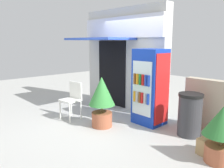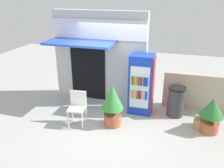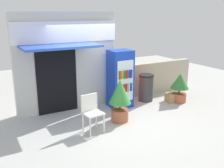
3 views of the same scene
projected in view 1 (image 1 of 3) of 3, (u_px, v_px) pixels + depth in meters
ground at (102, 122)px, 5.43m from camera, size 16.00×16.00×0.00m
storefront_building at (122, 57)px, 6.56m from camera, size 2.99×1.33×2.84m
drink_cooler at (150, 87)px, 5.20m from camera, size 0.69×0.62×1.75m
plastic_chair at (73, 97)px, 5.60m from camera, size 0.48×0.45×0.92m
potted_plant_near_shop at (102, 98)px, 5.04m from camera, size 0.59×0.59×1.15m
potted_plant_curbside at (222, 130)px, 3.52m from camera, size 0.59×0.59×0.93m
trash_bin at (190, 115)px, 4.59m from camera, size 0.49×0.49×0.88m
cardboard_box at (211, 148)px, 3.81m from camera, size 0.42×0.40×0.28m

